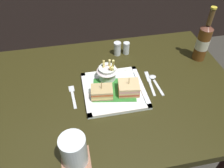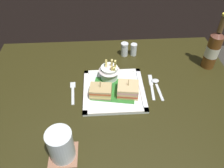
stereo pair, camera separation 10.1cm
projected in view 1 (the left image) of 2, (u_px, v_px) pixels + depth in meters
name	position (u px, v px, depth m)	size (l,w,h in m)	color
dining_table	(110.00, 110.00, 1.15)	(1.18, 0.81, 0.78)	#2C2810
square_plate	(114.00, 90.00, 1.03)	(0.27, 0.27, 0.02)	white
sandwich_half_left	(102.00, 92.00, 0.99)	(0.10, 0.08, 0.08)	tan
sandwich_half_right	(129.00, 88.00, 1.00)	(0.10, 0.09, 0.08)	tan
fries_cup	(108.00, 71.00, 1.05)	(0.10, 0.10, 0.11)	white
beer_bottle	(203.00, 41.00, 1.14)	(0.06, 0.06, 0.28)	brown
drink_coaster	(76.00, 160.00, 0.79)	(0.10, 0.10, 0.00)	#9A664D
water_glass	(74.00, 152.00, 0.75)	(0.09, 0.09, 0.12)	silver
fork	(73.00, 95.00, 1.02)	(0.03, 0.14, 0.00)	silver
knife	(150.00, 82.00, 1.08)	(0.03, 0.17, 0.00)	silver
spoon	(154.00, 80.00, 1.09)	(0.03, 0.14, 0.01)	silver
salt_shaker	(117.00, 49.00, 1.22)	(0.04, 0.04, 0.07)	silver
pepper_shaker	(126.00, 49.00, 1.23)	(0.03, 0.03, 0.07)	silver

